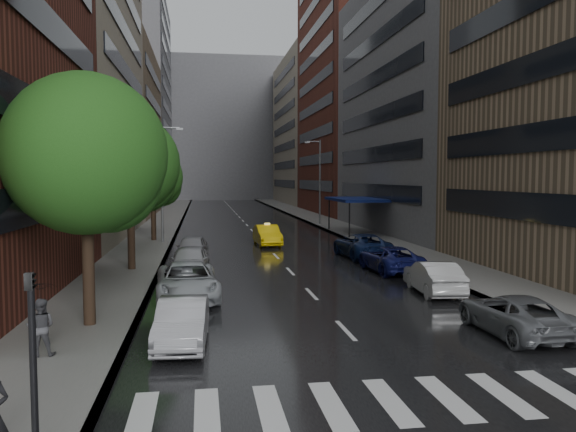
% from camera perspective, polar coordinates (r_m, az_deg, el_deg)
% --- Properties ---
extents(ground, '(220.00, 220.00, 0.00)m').
position_cam_1_polar(ground, '(15.78, 9.67, -15.26)').
color(ground, gray).
rests_on(ground, ground).
extents(road, '(14.00, 140.00, 0.01)m').
position_cam_1_polar(road, '(64.51, -4.48, -0.62)').
color(road, black).
rests_on(road, ground).
extents(sidewalk_left, '(4.00, 140.00, 0.15)m').
position_cam_1_polar(sidewalk_left, '(64.46, -12.49, -0.65)').
color(sidewalk_left, gray).
rests_on(sidewalk_left, ground).
extents(sidewalk_right, '(4.00, 140.00, 0.15)m').
position_cam_1_polar(sidewalk_right, '(65.78, 3.36, -0.47)').
color(sidewalk_right, gray).
rests_on(sidewalk_right, ground).
extents(crosswalk, '(13.15, 2.80, 0.01)m').
position_cam_1_polar(crosswalk, '(14.08, 13.18, -17.68)').
color(crosswalk, silver).
rests_on(crosswalk, ground).
extents(buildings_left, '(8.00, 108.00, 38.00)m').
position_cam_1_polar(buildings_left, '(74.41, -16.95, 12.17)').
color(buildings_left, maroon).
rests_on(buildings_left, ground).
extents(buildings_right, '(8.05, 109.10, 36.00)m').
position_cam_1_polar(buildings_right, '(74.18, 6.93, 11.60)').
color(buildings_right, '#937A5B').
rests_on(buildings_right, ground).
extents(building_far, '(40.00, 14.00, 32.00)m').
position_cam_1_polar(building_far, '(132.65, -6.73, 8.65)').
color(building_far, slate).
rests_on(building_far, ground).
extents(tree_near, '(5.45, 5.45, 8.68)m').
position_cam_1_polar(tree_near, '(20.09, -19.87, 5.90)').
color(tree_near, '#382619').
rests_on(tree_near, ground).
extents(tree_mid, '(5.38, 5.38, 8.57)m').
position_cam_1_polar(tree_mid, '(31.66, -15.77, 5.07)').
color(tree_mid, '#382619').
rests_on(tree_mid, ground).
extents(tree_far, '(4.73, 4.73, 7.53)m').
position_cam_1_polar(tree_far, '(45.93, -13.57, 3.84)').
color(tree_far, '#382619').
rests_on(tree_far, ground).
extents(taxi, '(1.86, 4.76, 1.55)m').
position_cam_1_polar(taxi, '(42.54, -2.12, -1.96)').
color(taxi, yellow).
rests_on(taxi, ground).
extents(parked_cars_left, '(2.86, 22.15, 1.61)m').
position_cam_1_polar(parked_cars_left, '(27.11, -10.03, -5.45)').
color(parked_cars_left, '#ACACB1').
rests_on(parked_cars_left, ground).
extents(parked_cars_right, '(2.94, 23.14, 1.56)m').
position_cam_1_polar(parked_cars_right, '(29.72, 11.39, -4.71)').
color(parked_cars_right, slate).
rests_on(parked_cars_right, ground).
extents(ped_black_umbrella, '(0.96, 0.98, 2.09)m').
position_cam_1_polar(ped_black_umbrella, '(17.43, -23.88, -8.94)').
color(ped_black_umbrella, '#4D4D52').
rests_on(ped_black_umbrella, sidewalk_left).
extents(traffic_light, '(0.18, 0.15, 3.45)m').
position_cam_1_polar(traffic_light, '(10.62, -24.49, -12.56)').
color(traffic_light, black).
rests_on(traffic_light, sidewalk_left).
extents(street_lamp_left, '(1.74, 0.22, 9.00)m').
position_cam_1_polar(street_lamp_left, '(44.22, -12.61, 3.51)').
color(street_lamp_left, gray).
rests_on(street_lamp_left, sidewalk_left).
extents(street_lamp_right, '(1.74, 0.22, 9.00)m').
position_cam_1_polar(street_lamp_right, '(60.42, 3.18, 3.71)').
color(street_lamp_right, gray).
rests_on(street_lamp_right, sidewalk_right).
extents(awning, '(4.00, 8.00, 3.12)m').
position_cam_1_polar(awning, '(51.05, 6.88, 1.66)').
color(awning, navy).
rests_on(awning, sidewalk_right).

